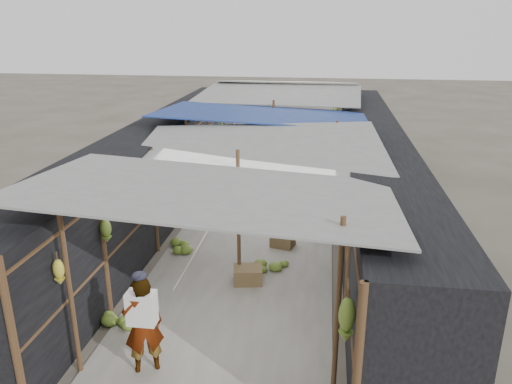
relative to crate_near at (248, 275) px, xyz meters
The scene contains 14 objects.
ground 2.88m from the crate_near, 93.79° to the right, with size 80.00×80.00×0.00m, color #6B6356.
aisle_slab 3.64m from the crate_near, 93.00° to the left, with size 3.60×16.00×0.02m, color #9E998E.
stall_left 4.74m from the crate_near, 128.53° to the left, with size 1.40×15.00×2.30m, color black.
stall_right 4.52m from the crate_near, 55.34° to the left, with size 1.40×15.00×2.30m, color black.
crate_near is the anchor object (origin of this frame).
crate_mid 1.79m from the crate_near, 73.13° to the left, with size 0.49×0.39×0.30m, color olive.
crate_back 5.23m from the crate_near, 91.47° to the left, with size 0.42×0.34×0.27m, color olive.
black_basin 7.57m from the crate_near, 78.50° to the left, with size 0.57×0.57×0.17m, color black.
vendor_elderly 2.96m from the crate_near, 111.27° to the right, with size 0.55×0.36×1.51m, color white.
shopper_blue 6.05m from the crate_near, 99.79° to the left, with size 0.70×0.54×1.44m, color navy.
vendor_seated 3.98m from the crate_near, 77.28° to the left, with size 0.64×0.37×0.99m, color #4C4642.
market_canopy 4.56m from the crate_near, 92.33° to the left, with size 5.62×15.20×2.77m.
hanging_bananas 3.72m from the crate_near, 90.53° to the left, with size 3.95×14.24×0.78m.
floor_bananas 2.54m from the crate_near, 92.46° to the left, with size 4.04×7.83×0.36m.
Camera 1 is at (1.54, -5.55, 4.78)m, focal length 35.00 mm.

